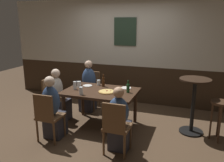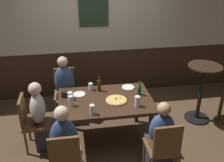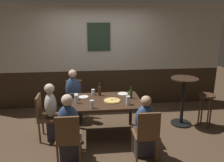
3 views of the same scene
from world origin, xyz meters
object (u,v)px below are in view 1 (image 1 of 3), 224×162
object	(u,v)px
chair_left_far	(91,88)
plate_white_large	(126,88)
chair_left_near	(48,115)
tumbler_water	(75,86)
pizza	(107,92)
beer_bottle_green	(128,88)
beer_glass_tall	(99,83)
pint_glass_pale	(81,91)
side_bar_table	(193,102)
beer_bottle_brown	(103,82)
dining_table	(101,95)
plate_white_small	(88,86)
pint_glass_stout	(117,93)
person_left_near	(53,112)
condiment_caddy	(78,83)
chair_right_near	(116,125)
bar_stool	(221,110)
chair_head_west	(52,96)
person_right_near	(119,124)
person_head_west	(59,99)
highball_clear	(79,84)
person_left_far	(88,90)

from	to	relation	value
chair_left_far	plate_white_large	bearing A→B (deg)	-28.61
chair_left_near	tumbler_water	bearing A→B (deg)	82.57
pizza	plate_white_large	size ratio (longest dim) A/B	1.52
pizza	beer_bottle_green	bearing A→B (deg)	17.95
beer_glass_tall	pint_glass_pale	world-z (taller)	pint_glass_pale
chair_left_far	side_bar_table	xyz separation A→B (m)	(2.34, -0.58, 0.12)
beer_bottle_green	beer_bottle_brown	size ratio (longest dim) A/B	0.91
dining_table	plate_white_small	distance (m)	0.45
pint_glass_stout	beer_bottle_brown	xyz separation A→B (m)	(-0.48, 0.56, 0.03)
person_left_near	condiment_caddy	bearing A→B (deg)	88.86
plate_white_large	condiment_caddy	world-z (taller)	condiment_caddy
person_left_near	plate_white_small	bearing A→B (deg)	76.12
chair_right_near	tumbler_water	xyz separation A→B (m)	(-1.13, 0.80, 0.32)
beer_bottle_green	beer_bottle_brown	world-z (taller)	beer_bottle_brown
bar_stool	beer_bottle_brown	bearing A→B (deg)	176.44
dining_table	pint_glass_stout	xyz separation A→B (m)	(0.42, -0.26, 0.16)
chair_left_far	condiment_caddy	world-z (taller)	chair_left_far
chair_head_west	chair_right_near	world-z (taller)	same
beer_glass_tall	condiment_caddy	world-z (taller)	beer_glass_tall
chair_head_west	side_bar_table	world-z (taller)	side_bar_table
person_right_near	condiment_caddy	xyz separation A→B (m)	(-1.22, 0.92, 0.34)
pizza	plate_white_small	xyz separation A→B (m)	(-0.54, 0.28, -0.01)
dining_table	side_bar_table	xyz separation A→B (m)	(1.72, 0.31, -0.04)
chair_head_west	beer_bottle_green	distance (m)	1.69
pizza	tumbler_water	distance (m)	0.67
person_right_near	beer_bottle_brown	world-z (taller)	person_right_near
person_left_near	pizza	distance (m)	1.05
chair_left_far	pizza	xyz separation A→B (m)	(0.77, -0.95, 0.26)
chair_right_near	person_head_west	distance (m)	1.81
person_right_near	chair_right_near	bearing A→B (deg)	-90.00
chair_head_west	highball_clear	world-z (taller)	chair_head_west
dining_table	chair_right_near	xyz separation A→B (m)	(0.62, -0.89, -0.16)
beer_bottle_brown	chair_head_west	bearing A→B (deg)	-164.44
dining_table	pint_glass_stout	bearing A→B (deg)	-31.76
chair_left_near	pint_glass_stout	distance (m)	1.26
plate_white_large	condiment_caddy	xyz separation A→B (m)	(-1.02, -0.13, 0.04)
chair_right_near	person_left_far	world-z (taller)	person_left_far
pizza	beer_glass_tall	size ratio (longest dim) A/B	2.81
beer_bottle_brown	pint_glass_pale	bearing A→B (deg)	-104.78
person_head_west	side_bar_table	xyz separation A→B (m)	(2.68, 0.31, 0.16)
person_left_near	person_head_west	distance (m)	0.80
person_left_near	bar_stool	size ratio (longest dim) A/B	1.59
person_left_far	pint_glass_pale	world-z (taller)	person_left_far
plate_white_large	plate_white_small	distance (m)	0.81
pint_glass_pale	plate_white_small	world-z (taller)	pint_glass_pale
person_left_far	chair_left_near	bearing A→B (deg)	-90.00
chair_left_near	chair_right_near	bearing A→B (deg)	0.00
chair_head_west	plate_white_large	world-z (taller)	chair_head_west
dining_table	side_bar_table	size ratio (longest dim) A/B	1.34
pint_glass_stout	chair_left_far	bearing A→B (deg)	132.12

